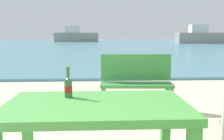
{
  "coord_description": "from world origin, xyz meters",
  "views": [
    {
      "loc": [
        -0.49,
        -1.67,
        1.28
      ],
      "look_at": [
        -0.26,
        3.0,
        0.6
      ],
      "focal_mm": 39.02,
      "sensor_mm": 36.0,
      "label": 1
    }
  ],
  "objects_px": {
    "beer_bottle_amber": "(68,86)",
    "swimmer_person": "(135,62)",
    "boat_fishing_trawler": "(202,36)",
    "picnic_table_green": "(97,117)",
    "bench_green_right": "(136,79)",
    "boat_tanker": "(76,36)"
  },
  "relations": [
    {
      "from": "beer_bottle_amber",
      "to": "swimmer_person",
      "type": "bearing_deg",
      "value": 77.6
    },
    {
      "from": "boat_fishing_trawler",
      "to": "boat_tanker",
      "type": "bearing_deg",
      "value": 154.95
    },
    {
      "from": "bench_green_right",
      "to": "swimmer_person",
      "type": "xyz_separation_m",
      "value": [
        0.74,
        5.35,
        -0.3
      ]
    },
    {
      "from": "beer_bottle_amber",
      "to": "boat_fishing_trawler",
      "type": "xyz_separation_m",
      "value": [
        14.62,
        31.91,
        0.17
      ]
    },
    {
      "from": "bench_green_right",
      "to": "boat_tanker",
      "type": "xyz_separation_m",
      "value": [
        -4.71,
        38.51,
        0.51
      ]
    },
    {
      "from": "picnic_table_green",
      "to": "boat_tanker",
      "type": "xyz_separation_m",
      "value": [
        -4.07,
        40.71,
        0.4
      ]
    },
    {
      "from": "bench_green_right",
      "to": "boat_fishing_trawler",
      "type": "height_order",
      "value": "boat_fishing_trawler"
    },
    {
      "from": "boat_fishing_trawler",
      "to": "picnic_table_green",
      "type": "bearing_deg",
      "value": -114.14
    },
    {
      "from": "picnic_table_green",
      "to": "boat_fishing_trawler",
      "type": "xyz_separation_m",
      "value": [
        14.38,
        32.09,
        0.37
      ]
    },
    {
      "from": "swimmer_person",
      "to": "beer_bottle_amber",
      "type": "bearing_deg",
      "value": -102.4
    },
    {
      "from": "bench_green_right",
      "to": "swimmer_person",
      "type": "bearing_deg",
      "value": 82.07
    },
    {
      "from": "boat_fishing_trawler",
      "to": "swimmer_person",
      "type": "bearing_deg",
      "value": -117.91
    },
    {
      "from": "beer_bottle_amber",
      "to": "bench_green_right",
      "type": "bearing_deg",
      "value": 66.59
    },
    {
      "from": "beer_bottle_amber",
      "to": "swimmer_person",
      "type": "distance_m",
      "value": 7.57
    },
    {
      "from": "boat_tanker",
      "to": "bench_green_right",
      "type": "bearing_deg",
      "value": -83.03
    },
    {
      "from": "picnic_table_green",
      "to": "swimmer_person",
      "type": "height_order",
      "value": "picnic_table_green"
    },
    {
      "from": "beer_bottle_amber",
      "to": "picnic_table_green",
      "type": "bearing_deg",
      "value": -37.5
    },
    {
      "from": "beer_bottle_amber",
      "to": "swimmer_person",
      "type": "relative_size",
      "value": 0.65
    },
    {
      "from": "swimmer_person",
      "to": "boat_fishing_trawler",
      "type": "distance_m",
      "value": 27.78
    },
    {
      "from": "picnic_table_green",
      "to": "bench_green_right",
      "type": "xyz_separation_m",
      "value": [
        0.64,
        2.2,
        -0.11
      ]
    },
    {
      "from": "swimmer_person",
      "to": "boat_tanker",
      "type": "relative_size",
      "value": 0.06
    },
    {
      "from": "bench_green_right",
      "to": "beer_bottle_amber",
      "type": "bearing_deg",
      "value": -113.41
    }
  ]
}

